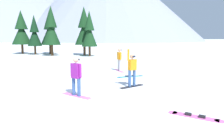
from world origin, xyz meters
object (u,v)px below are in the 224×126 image
at_px(snowboarder_midground, 132,69).
at_px(loose_snowboard_near_left, 130,76).
at_px(snowboarder_foreground, 76,76).
at_px(pine_tree_slender, 89,32).
at_px(pine_tree_twin, 34,33).
at_px(snowboarder_background, 119,59).
at_px(pine_tree_tall, 21,30).
at_px(pine_tree_broad, 51,29).
at_px(pine_tree_short, 84,29).
at_px(pine_tree_young, 49,30).
at_px(loose_snowboard_far_spare, 195,116).

bearing_deg(snowboarder_midground, loose_snowboard_near_left, 86.72).
xyz_separation_m(snowboarder_foreground, loose_snowboard_near_left, (2.79, 4.44, -0.89)).
distance_m(pine_tree_slender, pine_tree_twin, 9.36).
xyz_separation_m(snowboarder_foreground, pine_tree_slender, (-1.57, 19.34, 2.53)).
distance_m(snowboarder_background, pine_tree_twin, 20.20).
height_order(snowboarder_background, pine_tree_tall, pine_tree_tall).
relative_size(snowboarder_midground, pine_tree_broad, 0.28).
bearing_deg(pine_tree_tall, pine_tree_short, -14.05).
relative_size(snowboarder_midground, pine_tree_young, 0.29).
bearing_deg(snowboarder_background, pine_tree_tall, 131.68).
bearing_deg(pine_tree_broad, pine_tree_tall, 149.49).
xyz_separation_m(pine_tree_slender, pine_tree_twin, (-8.84, 3.09, -0.14)).
height_order(snowboarder_midground, pine_tree_broad, pine_tree_broad).
height_order(loose_snowboard_far_spare, pine_tree_short, pine_tree_short).
bearing_deg(loose_snowboard_far_spare, pine_tree_slender, 105.11).
relative_size(pine_tree_slender, pine_tree_tall, 0.91).
xyz_separation_m(pine_tree_broad, pine_tree_young, (-1.28, 3.34, -0.14)).
bearing_deg(pine_tree_slender, snowboarder_midground, -76.60).
bearing_deg(pine_tree_slender, pine_tree_twin, 160.73).
xyz_separation_m(loose_snowboard_far_spare, pine_tree_twin, (-14.70, 24.80, 3.28)).
distance_m(snowboarder_background, pine_tree_tall, 22.96).
bearing_deg(snowboarder_foreground, loose_snowboard_far_spare, -28.82).
bearing_deg(snowboarder_midground, snowboarder_foreground, -146.89).
relative_size(loose_snowboard_near_left, pine_tree_twin, 0.30).
height_order(snowboarder_midground, pine_tree_young, pine_tree_young).
xyz_separation_m(snowboarder_background, loose_snowboard_near_left, (0.64, -2.34, -0.90)).
bearing_deg(loose_snowboard_far_spare, pine_tree_short, 106.19).
bearing_deg(pine_tree_slender, snowboarder_foreground, -85.37).
distance_m(pine_tree_broad, pine_tree_short, 4.69).
height_order(snowboarder_background, loose_snowboard_near_left, snowboarder_background).
xyz_separation_m(pine_tree_tall, pine_tree_broad, (5.85, -3.45, 0.09)).
relative_size(pine_tree_slender, pine_tree_twin, 1.04).
bearing_deg(snowboarder_foreground, pine_tree_slender, 94.63).
height_order(snowboarder_midground, pine_tree_short, pine_tree_short).
bearing_deg(pine_tree_twin, pine_tree_slender, -19.27).
bearing_deg(loose_snowboard_near_left, pine_tree_slender, 106.29).
distance_m(loose_snowboard_near_left, pine_tree_broad, 19.15).
distance_m(pine_tree_twin, pine_tree_short, 7.99).
distance_m(snowboarder_background, pine_tree_broad, 16.71).
bearing_deg(pine_tree_young, pine_tree_broad, -69.05).
bearing_deg(snowboarder_midground, snowboarder_background, 95.49).
bearing_deg(pine_tree_twin, pine_tree_young, 32.53).
bearing_deg(snowboarder_midground, pine_tree_young, 116.73).
bearing_deg(pine_tree_short, pine_tree_tall, 165.95).
bearing_deg(pine_tree_tall, pine_tree_broad, -30.51).
relative_size(pine_tree_twin, pine_tree_broad, 0.85).
height_order(loose_snowboard_far_spare, pine_tree_young, pine_tree_young).
bearing_deg(snowboarder_background, loose_snowboard_near_left, -74.62).
relative_size(snowboarder_foreground, pine_tree_twin, 0.29).
xyz_separation_m(loose_snowboard_near_left, pine_tree_twin, (-13.19, 17.99, 3.28)).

